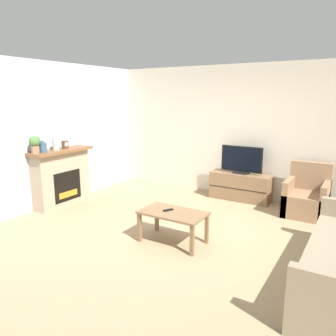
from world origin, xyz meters
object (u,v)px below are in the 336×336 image
mantel_vase_left (43,147)px  mantel_vase_centre_left (56,144)px  potted_plant (35,144)px  fireplace (61,177)px  mantel_clock (65,145)px  tv (241,161)px  coffee_table (173,216)px  armchair (306,198)px  remote (168,210)px  tv_stand (240,187)px

mantel_vase_left → mantel_vase_centre_left: size_ratio=0.91×
potted_plant → fireplace: bearing=91.8°
mantel_clock → tv: size_ratio=0.18×
potted_plant → coffee_table: potted_plant is taller
fireplace → tv: tv is taller
potted_plant → mantel_vase_left: bearing=90.0°
mantel_clock → potted_plant: 0.67m
mantel_vase_left → tv: bearing=41.3°
fireplace → mantel_vase_left: mantel_vase_left is taller
armchair → remote: (-1.52, -2.21, 0.17)m
mantel_vase_left → mantel_vase_centre_left: bearing=90.0°
armchair → mantel_vase_centre_left: bearing=-154.4°
potted_plant → tv: potted_plant is taller
mantel_vase_centre_left → potted_plant: size_ratio=0.77×
potted_plant → mantel_vase_centre_left: bearing=90.0°
armchair → remote: size_ratio=6.02×
fireplace → coffee_table: fireplace is taller
coffee_table → remote: remote is taller
remote → tv: bearing=112.7°
fireplace → remote: (2.61, -0.33, -0.09)m
mantel_vase_centre_left → armchair: size_ratio=0.26×
tv_stand → tv: 0.53m
tv → mantel_vase_left: bearing=-138.7°
mantel_vase_left → armchair: bearing=28.7°
potted_plant → coffee_table: (2.68, 0.19, -0.87)m
mantel_vase_centre_left → mantel_vase_left: bearing=-90.0°
mantel_vase_left → fireplace: bearing=92.5°
armchair → mantel_vase_left: bearing=-151.3°
mantel_vase_left → tv: mantel_vase_left is taller
fireplace → mantel_vase_centre_left: bearing=-80.0°
tv → armchair: tv is taller
fireplace → mantel_vase_left: bearing=-87.5°
mantel_vase_left → remote: bearing=1.0°
tv → coffee_table: 2.48m
mantel_clock → tv_stand: 3.56m
tv → remote: size_ratio=5.54×
fireplace → mantel_vase_left: (0.02, -0.38, 0.63)m
mantel_vase_left → coffee_table: size_ratio=0.23×
mantel_vase_left → potted_plant: potted_plant is taller
potted_plant → tv: (2.82, 2.63, -0.46)m
mantel_clock → coffee_table: 2.83m
coffee_table → armchair: bearing=57.1°
mantel_vase_centre_left → armchair: bearing=25.6°
fireplace → armchair: size_ratio=1.38×
potted_plant → armchair: 4.87m
mantel_vase_left → remote: (2.59, 0.04, -0.71)m
remote → armchair: bearing=83.5°
mantel_clock → potted_plant: (-0.00, -0.66, 0.10)m
fireplace → tv_stand: (2.84, 2.10, -0.28)m
mantel_vase_centre_left → coffee_table: mantel_vase_centre_left is taller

